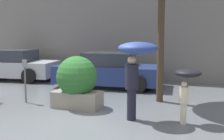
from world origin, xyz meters
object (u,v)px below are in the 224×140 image
at_px(person_adult, 136,59).
at_px(parking_meter, 25,72).
at_px(parked_car_near, 109,71).
at_px(parked_car_far, 14,66).
at_px(planter_box, 77,82).
at_px(person_child, 187,81).

bearing_deg(person_adult, parking_meter, 166.71).
distance_m(parked_car_near, parked_car_far, 4.76).
bearing_deg(parked_car_far, person_adult, -129.14).
distance_m(planter_box, person_child, 3.07).
bearing_deg(planter_box, person_adult, -18.53).
height_order(parked_car_near, parking_meter, parked_car_near).
height_order(parked_car_near, parked_car_far, same).
relative_size(planter_box, parked_car_far, 0.36).
height_order(planter_box, parked_car_near, planter_box).
distance_m(planter_box, parked_car_near, 3.28).
relative_size(person_child, parked_car_near, 0.30).
height_order(person_adult, parked_car_far, person_adult).
bearing_deg(person_child, planter_box, 128.63).
bearing_deg(person_adult, planter_box, 158.18).
relative_size(person_adult, person_child, 1.47).
height_order(person_child, parked_car_near, parked_car_near).
height_order(parked_car_far, parking_meter, parked_car_far).
distance_m(person_adult, parked_car_far, 8.06).
bearing_deg(planter_box, parking_meter, 179.66).
bearing_deg(parked_car_far, parking_meter, -145.51).
distance_m(planter_box, person_adult, 2.09).
xyz_separation_m(planter_box, parking_meter, (-1.73, 0.01, 0.19)).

